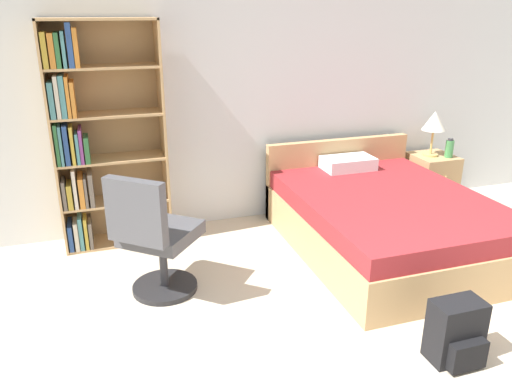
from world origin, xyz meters
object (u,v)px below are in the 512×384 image
bookshelf (93,136)px  office_chair (155,239)px  backpack_black (457,333)px  bed (383,219)px  nightstand (431,180)px  water_bottle (449,149)px  table_lamp (434,122)px

bookshelf → office_chair: size_ratio=2.00×
backpack_black → bookshelf: bearing=130.1°
office_chair → backpack_black: bearing=-38.5°
bed → office_chair: (-2.00, -0.20, 0.20)m
nightstand → backpack_black: size_ratio=1.41×
backpack_black → water_bottle: bearing=54.2°
bookshelf → nightstand: 3.46m
bed → nightstand: bearing=35.9°
bed → backpack_black: 1.53m
bookshelf → backpack_black: 3.15m
bookshelf → backpack_black: bookshelf is taller
nightstand → water_bottle: 0.40m
office_chair → water_bottle: office_chair is taller
bed → table_lamp: size_ratio=4.31×
office_chair → table_lamp: table_lamp is taller
office_chair → backpack_black: 2.08m
office_chair → water_bottle: size_ratio=4.88×
nightstand → backpack_black: bearing=-122.7°
nightstand → office_chair: bearing=-162.7°
office_chair → nightstand: office_chair is taller
bed → backpack_black: bearing=-104.9°
office_chair → nightstand: (3.04, 0.95, -0.19)m
nightstand → water_bottle: size_ratio=2.79×
nightstand → table_lamp: size_ratio=1.18×
office_chair → backpack_black: (1.61, -1.28, -0.28)m
office_chair → nightstand: bearing=17.3°
backpack_black → nightstand: bearing=57.3°
bed → office_chair: office_chair is taller
bookshelf → backpack_black: (1.96, -2.33, -0.81)m
bookshelf → table_lamp: 3.35m
bookshelf → office_chair: (0.35, -1.05, -0.53)m
bookshelf → table_lamp: bookshelf is taller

